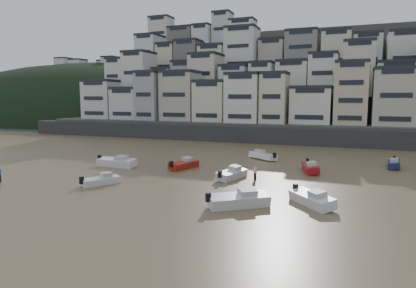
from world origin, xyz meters
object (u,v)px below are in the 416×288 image
at_px(boat_a, 239,198).
at_px(person_pink, 255,173).
at_px(boat_c, 232,173).
at_px(boat_j, 101,179).
at_px(boat_f, 184,163).
at_px(boat_i, 394,163).
at_px(boat_e, 310,167).
at_px(boat_h, 263,155).
at_px(boat_b, 312,197).
at_px(boat_k, 117,161).

height_order(boat_a, person_pink, person_pink).
xyz_separation_m(boat_c, boat_j, (-13.03, -8.37, -0.11)).
height_order(boat_f, boat_i, boat_f).
distance_m(boat_e, boat_j, 26.90).
bearing_deg(boat_f, boat_c, -98.57).
bearing_deg(boat_e, boat_h, -148.50).
distance_m(boat_c, boat_e, 11.50).
relative_size(boat_b, boat_j, 1.19).
bearing_deg(boat_k, boat_j, -63.63).
xyz_separation_m(boat_a, boat_f, (-12.47, 14.83, -0.10)).
xyz_separation_m(boat_c, boat_f, (-8.27, 3.83, -0.01)).
height_order(boat_b, boat_j, boat_b).
height_order(boat_a, boat_c, boat_a).
xyz_separation_m(boat_f, person_pink, (11.11, -3.45, 0.13)).
distance_m(boat_e, boat_k, 27.09).
xyz_separation_m(boat_b, boat_j, (-23.36, -0.36, -0.12)).
distance_m(boat_a, boat_h, 26.73).
bearing_deg(boat_a, boat_e, 39.69).
bearing_deg(boat_a, boat_h, 61.07).
relative_size(boat_i, person_pink, 2.90).
xyz_separation_m(boat_c, boat_h, (0.31, 15.44, 0.02)).
bearing_deg(person_pink, boat_b, -48.25).
relative_size(boat_c, boat_h, 0.98).
relative_size(boat_b, boat_k, 0.89).
distance_m(boat_c, boat_j, 15.49).
bearing_deg(boat_i, boat_k, -63.70).
bearing_deg(boat_b, boat_a, -106.04).
bearing_deg(boat_j, boat_c, -28.75).
height_order(boat_e, boat_f, boat_e).
bearing_deg(boat_a, boat_c, 73.62).
bearing_deg(boat_k, boat_e, 13.65).
relative_size(boat_a, boat_b, 1.09).
distance_m(boat_i, boat_j, 39.93).
height_order(boat_k, person_pink, person_pink).
xyz_separation_m(boat_f, boat_h, (8.58, 11.61, 0.03)).
distance_m(boat_e, person_pink, 9.28).
bearing_deg(boat_j, boat_a, -70.16).
xyz_separation_m(boat_b, boat_k, (-28.17, 9.53, 0.10)).
distance_m(boat_a, boat_b, 6.82).
bearing_deg(boat_j, person_pink, -32.61).
bearing_deg(boat_j, boat_b, -60.59).
xyz_separation_m(boat_a, boat_h, (-3.89, 26.44, -0.07)).
bearing_deg(boat_e, boat_a, -28.28).
height_order(boat_f, boat_k, boat_k).
height_order(boat_c, person_pink, person_pink).
bearing_deg(boat_b, boat_h, 161.06).
xyz_separation_m(boat_b, person_pink, (-7.49, 8.39, 0.10)).
relative_size(boat_e, boat_f, 1.02).
bearing_deg(boat_a, person_pink, 59.51).
xyz_separation_m(boat_a, boat_c, (-4.21, 11.00, -0.09)).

